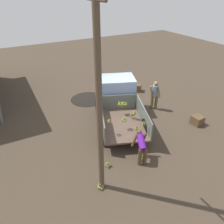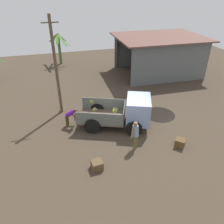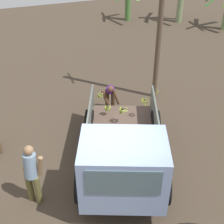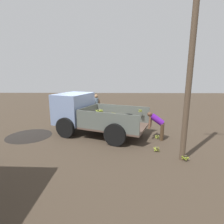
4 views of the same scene
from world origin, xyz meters
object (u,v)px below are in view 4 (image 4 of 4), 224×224
person_worker_loading (157,123)px  banana_bunch_on_ground_1 (157,149)px  banana_bunch_on_ground_2 (185,157)px  wooden_crate_0 (131,114)px  cargo_truck (82,112)px  banana_bunch_on_ground_0 (157,136)px  wooden_crate_1 (60,115)px  person_foreground_visitor (96,106)px  utility_pole (191,63)px

person_worker_loading → banana_bunch_on_ground_1: person_worker_loading is taller
banana_bunch_on_ground_2 → wooden_crate_0: size_ratio=0.51×
cargo_truck → banana_bunch_on_ground_2: size_ratio=17.87×
banana_bunch_on_ground_2 → wooden_crate_0: wooden_crate_0 is taller
wooden_crate_0 → banana_bunch_on_ground_0: bearing=101.6°
cargo_truck → wooden_crate_0: cargo_truck is taller
banana_bunch_on_ground_1 → banana_bunch_on_ground_0: bearing=-104.3°
banana_bunch_on_ground_0 → wooden_crate_1: (5.42, -3.48, 0.13)m
person_foreground_visitor → person_worker_loading: bearing=-1.9°
wooden_crate_1 → wooden_crate_0: bearing=-175.1°
person_foreground_visitor → wooden_crate_1: person_foreground_visitor is taller
cargo_truck → utility_pole: bearing=165.4°
person_foreground_visitor → utility_pole: bearing=-11.9°
cargo_truck → banana_bunch_on_ground_1: (-3.14, 2.21, -0.90)m
utility_pole → banana_bunch_on_ground_2: utility_pole is taller
banana_bunch_on_ground_2 → banana_bunch_on_ground_1: bearing=-41.6°
utility_pole → wooden_crate_1: 8.46m
banana_bunch_on_ground_0 → wooden_crate_1: bearing=-32.7°
person_worker_loading → wooden_crate_0: person_worker_loading is taller
person_foreground_visitor → banana_bunch_on_ground_0: bearing=-0.9°
banana_bunch_on_ground_0 → wooden_crate_1: size_ratio=0.42×
utility_pole → wooden_crate_1: utility_pole is taller
cargo_truck → banana_bunch_on_ground_0: (-3.47, 0.88, -0.91)m
person_foreground_visitor → banana_bunch_on_ground_0: size_ratio=7.81×
person_foreground_visitor → wooden_crate_0: (-2.25, -0.92, -0.69)m
utility_pole → banana_bunch_on_ground_1: size_ratio=27.07×
banana_bunch_on_ground_0 → banana_bunch_on_ground_1: 1.37m
person_worker_loading → cargo_truck: bearing=2.9°
utility_pole → person_worker_loading: 3.10m
cargo_truck → utility_pole: utility_pole is taller
person_foreground_visitor → wooden_crate_0: person_foreground_visitor is taller
cargo_truck → banana_bunch_on_ground_2: 4.96m
person_foreground_visitor → person_worker_loading: (-3.00, 3.01, -0.19)m
person_worker_loading → banana_bunch_on_ground_1: bearing=95.2°
wooden_crate_0 → cargo_truck: bearing=48.2°
cargo_truck → banana_bunch_on_ground_1: bearing=166.5°
wooden_crate_0 → utility_pole: bearing=101.3°
utility_pole → banana_bunch_on_ground_0: utility_pole is taller
person_foreground_visitor → banana_bunch_on_ground_1: (-2.70, 4.29, -0.81)m
wooden_crate_1 → utility_pole: bearing=136.9°
wooden_crate_1 → banana_bunch_on_ground_1: bearing=136.6°
utility_pole → banana_bunch_on_ground_0: bearing=-79.2°
cargo_truck → banana_bunch_on_ground_0: 3.70m
cargo_truck → banana_bunch_on_ground_2: (-3.92, 2.91, -0.88)m
person_foreground_visitor → banana_bunch_on_ground_1: 5.13m
person_foreground_visitor → wooden_crate_1: bearing=-149.2°
cargo_truck → person_worker_loading: 3.57m
person_worker_loading → banana_bunch_on_ground_2: bearing=122.2°
banana_bunch_on_ground_1 → wooden_crate_0: 5.23m
person_worker_loading → banana_bunch_on_ground_2: person_worker_loading is taller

